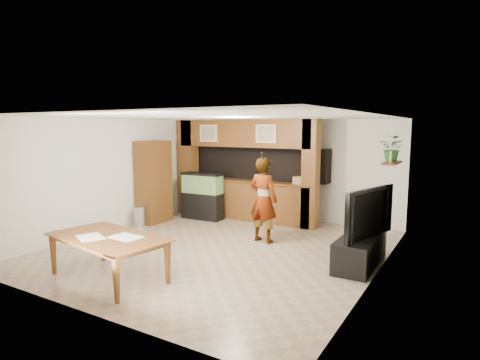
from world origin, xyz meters
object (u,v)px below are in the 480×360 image
Objects in this scene: television at (362,212)px; dining_table at (106,258)px; aquarium at (202,196)px; person at (263,200)px; pantry_cabinet at (154,182)px.

television reaches higher than dining_table.
aquarium is at bearing 86.48° from television.
aquarium is at bearing -17.71° from person.
pantry_cabinet is 3.22m from person.
television is 4.32m from dining_table.
pantry_cabinet is 1.69× the size of aquarium.
pantry_cabinet is at bearing 130.24° from dining_table.
pantry_cabinet reaches higher than dining_table.
television reaches higher than aquarium.
person is (-2.14, 0.44, -0.06)m from television.
pantry_cabinet is 1.15× the size of person.
dining_table is (-3.29, -2.73, -0.61)m from television.
person reaches higher than television.
pantry_cabinet is 1.38× the size of television.
pantry_cabinet reaches higher than television.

